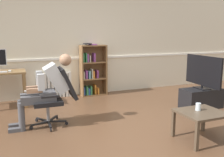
{
  "coord_description": "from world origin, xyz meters",
  "views": [
    {
      "loc": [
        -1.53,
        -3.3,
        1.53
      ],
      "look_at": [
        0.15,
        0.85,
        0.7
      ],
      "focal_mm": 39.47,
      "sensor_mm": 36.0,
      "label": 1
    }
  ],
  "objects_px": {
    "computer_mouse": "(10,71)",
    "radiator": "(54,85)",
    "bookshelf": "(92,71)",
    "tv_screen": "(203,72)",
    "drinking_glass": "(198,107)",
    "office_chair": "(57,94)",
    "coffee_table": "(201,116)",
    "person_seated": "(46,88)",
    "tv_stand": "(201,98)"
  },
  "relations": [
    {
      "from": "person_seated",
      "to": "drinking_glass",
      "type": "bearing_deg",
      "value": 56.39
    },
    {
      "from": "tv_stand",
      "to": "drinking_glass",
      "type": "xyz_separation_m",
      "value": [
        -1.12,
        -1.17,
        0.28
      ]
    },
    {
      "from": "person_seated",
      "to": "coffee_table",
      "type": "height_order",
      "value": "person_seated"
    },
    {
      "from": "computer_mouse",
      "to": "tv_stand",
      "type": "distance_m",
      "value": 3.95
    },
    {
      "from": "office_chair",
      "to": "person_seated",
      "type": "height_order",
      "value": "person_seated"
    },
    {
      "from": "office_chair",
      "to": "drinking_glass",
      "type": "relative_size",
      "value": 8.9
    },
    {
      "from": "person_seated",
      "to": "radiator",
      "type": "bearing_deg",
      "value": 168.29
    },
    {
      "from": "bookshelf",
      "to": "person_seated",
      "type": "height_order",
      "value": "bookshelf"
    },
    {
      "from": "tv_screen",
      "to": "drinking_glass",
      "type": "bearing_deg",
      "value": 139.0
    },
    {
      "from": "computer_mouse",
      "to": "person_seated",
      "type": "height_order",
      "value": "person_seated"
    },
    {
      "from": "coffee_table",
      "to": "drinking_glass",
      "type": "distance_m",
      "value": 0.13
    },
    {
      "from": "computer_mouse",
      "to": "coffee_table",
      "type": "height_order",
      "value": "computer_mouse"
    },
    {
      "from": "computer_mouse",
      "to": "person_seated",
      "type": "bearing_deg",
      "value": -66.97
    },
    {
      "from": "tv_stand",
      "to": "drinking_glass",
      "type": "height_order",
      "value": "drinking_glass"
    },
    {
      "from": "radiator",
      "to": "person_seated",
      "type": "height_order",
      "value": "person_seated"
    },
    {
      "from": "computer_mouse",
      "to": "tv_stand",
      "type": "height_order",
      "value": "computer_mouse"
    },
    {
      "from": "person_seated",
      "to": "drinking_glass",
      "type": "height_order",
      "value": "person_seated"
    },
    {
      "from": "computer_mouse",
      "to": "drinking_glass",
      "type": "relative_size",
      "value": 0.92
    },
    {
      "from": "radiator",
      "to": "office_chair",
      "type": "distance_m",
      "value": 1.82
    },
    {
      "from": "radiator",
      "to": "tv_stand",
      "type": "height_order",
      "value": "radiator"
    },
    {
      "from": "computer_mouse",
      "to": "bookshelf",
      "type": "distance_m",
      "value": 1.92
    },
    {
      "from": "office_chair",
      "to": "person_seated",
      "type": "relative_size",
      "value": 0.81
    },
    {
      "from": "office_chair",
      "to": "coffee_table",
      "type": "distance_m",
      "value": 2.3
    },
    {
      "from": "radiator",
      "to": "person_seated",
      "type": "relative_size",
      "value": 0.69
    },
    {
      "from": "bookshelf",
      "to": "radiator",
      "type": "relative_size",
      "value": 1.57
    },
    {
      "from": "radiator",
      "to": "drinking_glass",
      "type": "bearing_deg",
      "value": -63.66
    },
    {
      "from": "computer_mouse",
      "to": "radiator",
      "type": "distance_m",
      "value": 1.18
    },
    {
      "from": "radiator",
      "to": "tv_stand",
      "type": "bearing_deg",
      "value": -36.43
    },
    {
      "from": "drinking_glass",
      "to": "person_seated",
      "type": "bearing_deg",
      "value": 145.37
    },
    {
      "from": "radiator",
      "to": "coffee_table",
      "type": "distance_m",
      "value": 3.58
    },
    {
      "from": "person_seated",
      "to": "drinking_glass",
      "type": "relative_size",
      "value": 10.93
    },
    {
      "from": "office_chair",
      "to": "tv_screen",
      "type": "bearing_deg",
      "value": 87.46
    },
    {
      "from": "tv_stand",
      "to": "drinking_glass",
      "type": "relative_size",
      "value": 7.68
    },
    {
      "from": "bookshelf",
      "to": "tv_screen",
      "type": "distance_m",
      "value": 2.58
    },
    {
      "from": "office_chair",
      "to": "bookshelf",
      "type": "bearing_deg",
      "value": 146.85
    },
    {
      "from": "person_seated",
      "to": "tv_screen",
      "type": "xyz_separation_m",
      "value": [
        3.08,
        -0.18,
        0.12
      ]
    },
    {
      "from": "computer_mouse",
      "to": "office_chair",
      "type": "relative_size",
      "value": 0.1
    },
    {
      "from": "radiator",
      "to": "office_chair",
      "type": "relative_size",
      "value": 0.84
    },
    {
      "from": "computer_mouse",
      "to": "radiator",
      "type": "relative_size",
      "value": 0.12
    },
    {
      "from": "computer_mouse",
      "to": "radiator",
      "type": "xyz_separation_m",
      "value": [
        0.95,
        0.51,
        -0.47
      ]
    },
    {
      "from": "tv_screen",
      "to": "coffee_table",
      "type": "distance_m",
      "value": 1.71
    },
    {
      "from": "drinking_glass",
      "to": "radiator",
      "type": "bearing_deg",
      "value": 116.34
    },
    {
      "from": "office_chair",
      "to": "tv_stand",
      "type": "xyz_separation_m",
      "value": [
        2.91,
        -0.18,
        -0.32
      ]
    },
    {
      "from": "radiator",
      "to": "coffee_table",
      "type": "height_order",
      "value": "radiator"
    },
    {
      "from": "coffee_table",
      "to": "drinking_glass",
      "type": "xyz_separation_m",
      "value": [
        -0.01,
        0.07,
        0.12
      ]
    },
    {
      "from": "bookshelf",
      "to": "coffee_table",
      "type": "relative_size",
      "value": 2.05
    },
    {
      "from": "tv_screen",
      "to": "coffee_table",
      "type": "xyz_separation_m",
      "value": [
        -1.11,
        -1.24,
        -0.39
      ]
    },
    {
      "from": "office_chair",
      "to": "tv_stand",
      "type": "distance_m",
      "value": 2.94
    },
    {
      "from": "person_seated",
      "to": "tv_stand",
      "type": "height_order",
      "value": "person_seated"
    },
    {
      "from": "person_seated",
      "to": "tv_stand",
      "type": "distance_m",
      "value": 3.12
    }
  ]
}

